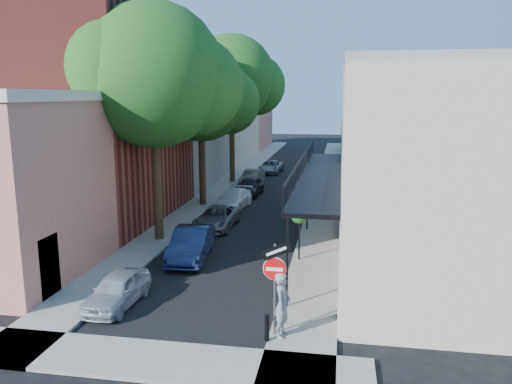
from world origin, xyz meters
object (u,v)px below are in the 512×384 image
at_px(oak_near, 164,79).
at_px(parked_car_f, 252,177).
at_px(parked_car_e, 250,186).
at_px(parked_car_a, 117,290).
at_px(oak_mid, 208,96).
at_px(parked_car_c, 217,218).
at_px(bollard, 267,328).
at_px(sign_post, 275,273).
at_px(oak_far, 238,80).
at_px(parked_car_d, 233,199).
at_px(pedestrian, 282,305).
at_px(parked_car_g, 271,167).
at_px(parked_car_b, 191,244).

distance_m(oak_near, parked_car_f, 17.78).
distance_m(parked_car_e, parked_car_f, 4.51).
bearing_deg(parked_car_a, parked_car_e, 88.96).
height_order(oak_mid, parked_car_c, oak_mid).
relative_size(bollard, parked_car_a, 0.24).
relative_size(sign_post, parked_car_a, 0.90).
relative_size(oak_near, oak_far, 0.96).
xyz_separation_m(parked_car_d, parked_car_e, (0.27, 4.34, 0.07)).
bearing_deg(pedestrian, oak_near, 44.08).
xyz_separation_m(parked_car_a, parked_car_g, (1.06, 30.35, 0.00)).
bearing_deg(parked_car_e, bollard, -75.88).
bearing_deg(oak_near, parked_car_b, -54.10).
xyz_separation_m(parked_car_b, parked_car_c, (-0.18, 5.30, -0.13)).
height_order(sign_post, oak_far, oak_far).
relative_size(parked_car_f, pedestrian, 1.87).
bearing_deg(parked_car_a, pedestrian, -12.24).
bearing_deg(pedestrian, parked_car_a, 84.12).
bearing_deg(parked_car_c, parked_car_e, 90.61).
bearing_deg(oak_near, oak_mid, 90.37).
bearing_deg(bollard, parked_car_g, 97.78).
bearing_deg(oak_far, parked_car_g, 70.20).
height_order(bollard, parked_car_a, parked_car_a).
relative_size(sign_post, parked_car_b, 0.70).
bearing_deg(sign_post, parked_car_d, 106.26).
bearing_deg(parked_car_a, sign_post, -11.79).
xyz_separation_m(bollard, parked_car_c, (-4.58, 12.34, 0.05)).
bearing_deg(parked_car_d, parked_car_b, -82.49).
relative_size(parked_car_e, parked_car_g, 0.96).
height_order(bollard, pedestrian, pedestrian).
bearing_deg(parked_car_a, parked_car_c, 87.16).
bearing_deg(parked_car_f, bollard, -73.59).
bearing_deg(parked_car_e, parked_car_b, -87.42).
bearing_deg(oak_near, pedestrian, -54.24).
bearing_deg(sign_post, parked_car_c, 111.76).
relative_size(parked_car_b, pedestrian, 2.18).
bearing_deg(parked_car_a, parked_car_d, 89.11).
distance_m(sign_post, pedestrian, 0.98).
distance_m(parked_car_a, parked_car_g, 30.37).
distance_m(oak_near, parked_car_g, 23.68).
height_order(parked_car_b, parked_car_g, parked_car_b).
bearing_deg(sign_post, parked_car_e, 102.33).
relative_size(oak_far, pedestrian, 6.11).
bearing_deg(parked_car_c, pedestrian, -65.89).
xyz_separation_m(oak_far, parked_car_e, (1.92, -5.31, -7.59)).
bearing_deg(parked_car_e, parked_car_a, -90.54).
bearing_deg(parked_car_c, parked_car_g, 91.02).
relative_size(oak_near, parked_car_f, 3.14).
relative_size(parked_car_a, parked_car_g, 0.81).
height_order(oak_mid, parked_car_b, oak_mid).
bearing_deg(oak_far, oak_mid, -90.41).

